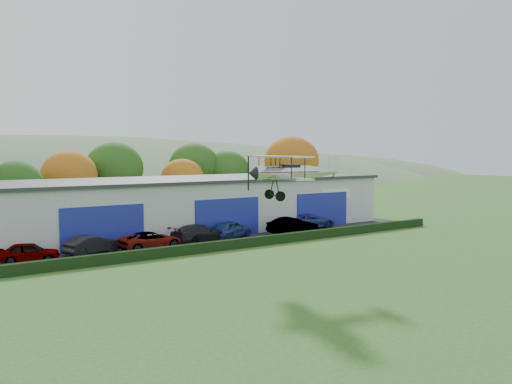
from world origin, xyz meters
TOP-DOWN VIEW (x-y plane):
  - ground at (0.00, 0.00)m, footprint 300.00×300.00m
  - apron at (3.00, 21.00)m, footprint 48.00×9.00m
  - hedge at (3.00, 16.20)m, footprint 46.00×0.60m
  - hangar at (5.00, 27.98)m, footprint 40.60×12.60m
  - tree_belt at (0.85, 40.62)m, footprint 75.70×13.22m
  - car_0 at (-13.22, 20.10)m, footprint 4.50×2.95m
  - car_1 at (-8.47, 20.62)m, footprint 4.64×2.79m
  - car_2 at (-3.88, 19.75)m, footprint 5.36×2.79m
  - car_3 at (0.97, 20.35)m, footprint 5.92×3.48m
  - car_4 at (4.63, 20.93)m, footprint 5.18×3.51m
  - car_5 at (10.77, 19.39)m, footprint 5.17×2.75m
  - car_6 at (14.89, 21.61)m, footprint 5.83×3.40m
  - biplane at (-0.99, 5.44)m, footprint 6.50×7.38m

SIDE VIEW (x-z plane):
  - ground at x=0.00m, z-range 0.00..0.00m
  - apron at x=3.00m, z-range 0.00..0.05m
  - hedge at x=3.00m, z-range 0.00..0.80m
  - car_0 at x=-13.22m, z-range 0.05..1.47m
  - car_2 at x=-3.88m, z-range 0.05..1.49m
  - car_1 at x=-8.47m, z-range 0.05..1.49m
  - car_6 at x=14.89m, z-range 0.05..1.57m
  - car_3 at x=0.97m, z-range 0.05..1.66m
  - car_5 at x=10.77m, z-range 0.05..1.67m
  - car_4 at x=4.63m, z-range 0.05..1.69m
  - hangar at x=5.00m, z-range 0.01..5.31m
  - tree_belt at x=0.85m, z-range 0.55..10.67m
  - biplane at x=-0.99m, z-range 5.37..8.12m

